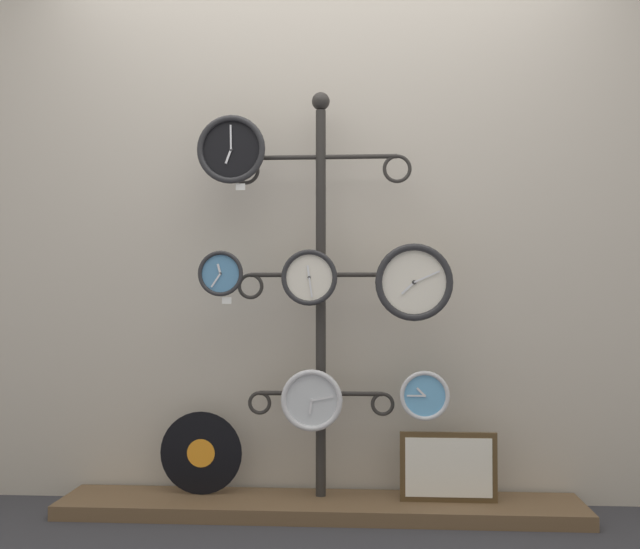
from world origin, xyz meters
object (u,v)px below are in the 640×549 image
(clock_middle_center, at_px, (309,278))
(clock_bottom_right, at_px, (425,396))
(clock_top_left, at_px, (231,150))
(clock_middle_right, at_px, (414,282))
(clock_middle_left, at_px, (221,274))
(display_stand, at_px, (321,350))
(clock_bottom_center, at_px, (312,400))
(picture_frame, at_px, (448,467))
(vinyl_record, at_px, (201,453))

(clock_middle_center, distance_m, clock_bottom_right, 0.69)
(clock_top_left, distance_m, clock_middle_right, 0.96)
(clock_middle_left, distance_m, clock_middle_center, 0.38)
(clock_middle_left, distance_m, clock_bottom_right, 1.00)
(clock_middle_right, bearing_deg, clock_middle_left, 178.43)
(display_stand, distance_m, clock_middle_right, 0.50)
(display_stand, height_order, clock_bottom_center, display_stand)
(clock_middle_right, height_order, clock_bottom_right, clock_middle_right)
(clock_middle_center, bearing_deg, clock_middle_left, -178.49)
(clock_middle_left, height_order, picture_frame, clock_middle_left)
(display_stand, distance_m, picture_frame, 0.72)
(clock_bottom_right, height_order, picture_frame, clock_bottom_right)
(clock_middle_center, bearing_deg, clock_bottom_right, 1.11)
(clock_bottom_right, relative_size, picture_frame, 0.52)
(vinyl_record, relative_size, picture_frame, 0.89)
(clock_middle_left, xyz_separation_m, clock_bottom_right, (0.86, 0.02, -0.51))
(clock_top_left, bearing_deg, picture_frame, 1.91)
(clock_middle_left, bearing_deg, picture_frame, 1.90)
(display_stand, bearing_deg, clock_bottom_right, -9.47)
(clock_top_left, height_order, picture_frame, clock_top_left)
(clock_middle_left, bearing_deg, clock_middle_center, 1.51)
(clock_top_left, distance_m, clock_bottom_center, 1.12)
(vinyl_record, bearing_deg, display_stand, 1.83)
(picture_frame, bearing_deg, clock_bottom_center, -177.80)
(display_stand, distance_m, clock_middle_left, 0.54)
(clock_top_left, bearing_deg, clock_bottom_right, 1.27)
(display_stand, xyz_separation_m, clock_bottom_right, (0.44, -0.07, -0.18))
(clock_bottom_center, xyz_separation_m, picture_frame, (0.57, 0.02, -0.28))
(display_stand, height_order, clock_top_left, display_stand)
(clock_middle_left, bearing_deg, clock_middle_right, -1.57)
(clock_top_left, xyz_separation_m, clock_middle_center, (0.33, 0.01, -0.55))
(clock_bottom_center, bearing_deg, display_stand, 68.56)
(clock_bottom_center, relative_size, clock_bottom_right, 1.25)
(clock_middle_center, distance_m, picture_frame, 0.98)
(clock_middle_right, xyz_separation_m, clock_bottom_center, (-0.43, 0.03, -0.50))
(clock_top_left, height_order, clock_middle_center, clock_top_left)
(clock_bottom_center, distance_m, picture_frame, 0.63)
(display_stand, height_order, clock_middle_right, display_stand)
(clock_top_left, xyz_separation_m, clock_bottom_right, (0.82, 0.02, -1.04))
(clock_middle_right, bearing_deg, clock_bottom_right, 42.85)
(clock_middle_right, bearing_deg, picture_frame, 20.67)
(vinyl_record, bearing_deg, clock_bottom_center, -7.77)
(clock_top_left, bearing_deg, clock_middle_center, 1.50)
(clock_bottom_center, relative_size, vinyl_record, 0.73)
(clock_middle_right, distance_m, picture_frame, 0.79)
(clock_middle_right, bearing_deg, clock_bottom_center, 175.70)
(clock_middle_right, height_order, picture_frame, clock_middle_right)
(clock_bottom_right, bearing_deg, picture_frame, 7.19)
(display_stand, distance_m, clock_top_left, 0.94)
(clock_bottom_center, bearing_deg, picture_frame, 2.20)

